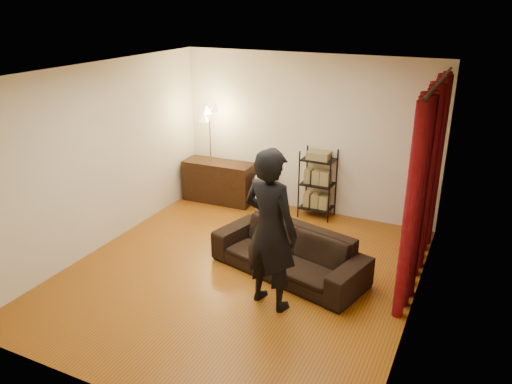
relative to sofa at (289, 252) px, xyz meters
The scene contains 14 objects.
floor 0.73m from the sofa, 153.74° to the right, with size 5.00×5.00×0.00m, color #8F5010.
ceiling 2.48m from the sofa, 153.74° to the right, with size 5.00×5.00×0.00m, color white.
wall_back 2.51m from the sofa, 105.02° to the left, with size 5.00×5.00×0.00m, color beige.
wall_front 3.04m from the sofa, 101.97° to the right, with size 5.00×5.00×0.00m, color beige.
wall_left 3.04m from the sofa, behind, with size 5.00×5.00×0.00m, color beige.
wall_right 1.98m from the sofa, ahead, with size 5.00×5.00×0.00m, color beige.
curtain_rod 2.87m from the sofa, 28.13° to the left, with size 0.04×0.04×2.65m, color black.
curtain 2.00m from the sofa, 28.44° to the left, with size 0.22×2.65×2.55m, color maroon, non-canonical shape.
sofa is the anchor object (origin of this frame).
person 1.03m from the sofa, 85.19° to the right, with size 0.73×0.48×1.99m, color black.
media_cabinet 2.84m from the sofa, 138.81° to the left, with size 1.28×0.48×0.75m, color black.
storage_boxes 2.30m from the sofa, 121.70° to the left, with size 0.37×0.30×0.62m, color silver, non-canonical shape.
wire_shelf 2.02m from the sofa, 98.12° to the left, with size 0.53×0.37×1.18m, color black, non-canonical shape.
floor_lamp 2.92m from the sofa, 141.39° to the left, with size 0.32×0.32×1.78m, color silver, non-canonical shape.
Camera 1 is at (2.76, -5.28, 3.51)m, focal length 35.00 mm.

